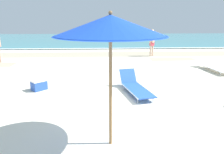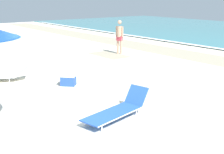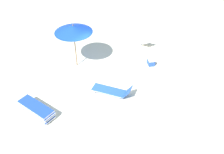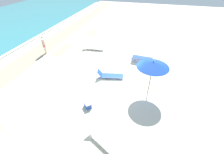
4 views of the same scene
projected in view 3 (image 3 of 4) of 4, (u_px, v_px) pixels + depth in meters
name	position (u px, v px, depth m)	size (l,w,h in m)	color
ground_plane	(99.00, 86.00, 13.07)	(60.00, 60.00, 0.16)	beige
beach_umbrella	(73.00, 29.00, 12.99)	(2.03, 2.03, 2.57)	olive
lounger_stack	(36.00, 110.00, 11.31)	(0.73, 1.94, 0.49)	blue
sun_lounger_under_umbrella	(140.00, 38.00, 16.45)	(1.58, 2.30, 0.49)	white
sun_lounger_near_water_left	(113.00, 91.00, 12.36)	(1.01, 2.09, 0.63)	blue
cooler_box	(151.00, 62.00, 14.37)	(0.60, 0.60, 0.37)	blue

